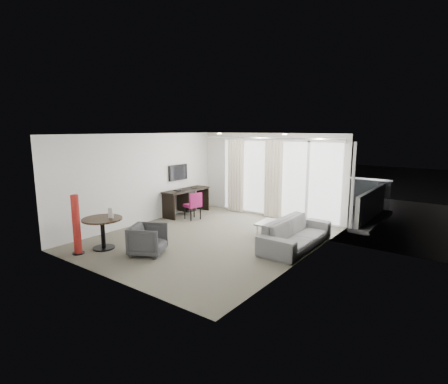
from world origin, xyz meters
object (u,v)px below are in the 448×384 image
Objects in this scene: rattan_chair_a at (316,200)px; rattan_chair_b at (332,200)px; tub_armchair at (148,240)px; desk_chair at (192,206)px; desk at (187,202)px; sofa at (296,233)px; coffee_table at (274,230)px; round_table at (103,233)px; red_lamp at (76,225)px.

rattan_chair_a is 0.96× the size of rattan_chair_b.
tub_armchair is 6.21m from rattan_chair_a.
desk is at bearing 162.71° from desk_chair.
rattan_chair_b is at bearing 7.65° from sofa.
rattan_chair_a reaches higher than sofa.
desk_chair reaches higher than sofa.
coffee_table is at bearing -57.53° from tub_armchair.
coffee_table is at bearing 61.27° from sofa.
round_table is at bearing -79.10° from desk.
coffee_table is 3.26m from rattan_chair_a.
desk_chair is at bearing 178.78° from coffee_table.
red_lamp is 7.45m from rattan_chair_a.
red_lamp is 1.55× the size of rattan_chair_b.
desk_chair is at bearing 91.94° from round_table.
tub_armchair is (1.28, 0.90, -0.33)m from red_lamp.
coffee_table is 0.94× the size of rattan_chair_b.
red_lamp is at bearing -82.64° from desk.
desk is 0.77× the size of sofa.
red_lamp is 1.82× the size of tub_armchair.
red_lamp is at bearing 131.43° from sofa.
desk is 3.46m from coffee_table.
coffee_table is at bearing 14.09° from desk_chair.
desk_chair is 0.94× the size of round_table.
coffee_table is 3.46m from rattan_chair_b.
round_table is 1.23× the size of tub_armchair.
round_table is 4.19m from coffee_table.
desk_chair is 2.86m from coffee_table.
rattan_chair_b reaches higher than coffee_table.
round_table is 7.26m from rattan_chair_b.
desk_chair is 4.14m from rattan_chair_a.
desk is at bearing 1.68° from tub_armchair.
red_lamp is at bearing -75.43° from desk_chair.
red_lamp is at bearing -93.23° from rattan_chair_b.
round_table is 0.64m from red_lamp.
red_lamp is at bearing -128.04° from coffee_table.
rattan_chair_a is at bearing 15.19° from sofa.
rattan_chair_b is (-0.52, 3.88, 0.10)m from sofa.
coffee_table is (2.74, 3.16, -0.18)m from round_table.
rattan_chair_b reaches higher than round_table.
red_lamp reaches higher than rattan_chair_b.
rattan_chair_b is (1.90, 6.24, 0.10)m from tub_armchair.
tub_armchair is (1.23, -2.87, -0.09)m from desk_chair.
sofa is at bearing -61.60° from rattan_chair_b.
round_table is 1.17m from tub_armchair.
sofa is at bearing -73.18° from tub_armchair.
red_lamp is at bearing -106.31° from round_table.
coffee_table is (3.43, -0.43, -0.23)m from desk.
rattan_chair_b is (0.48, 0.20, 0.02)m from rattan_chair_a.
tub_armchair is at bearing 17.66° from round_table.
sofa is (3.70, 3.26, -0.33)m from red_lamp.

